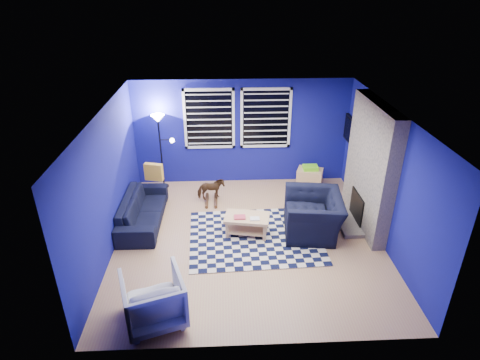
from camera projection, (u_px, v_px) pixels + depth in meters
The scene contains 18 objects.
floor at pixel (248, 239), 7.71m from camera, with size 5.00×5.00×0.00m, color tan.
ceiling at pixel (250, 113), 6.59m from camera, with size 5.00×5.00×0.00m, color white.
wall_back at pixel (242, 133), 9.38m from camera, with size 5.00×5.00×0.00m, color navy.
wall_left at pixel (107, 184), 7.05m from camera, with size 5.00×5.00×0.00m, color navy.
wall_right at pixel (386, 178), 7.25m from camera, with size 5.00×5.00×0.00m, color navy.
fireplace at pixel (369, 169), 7.72m from camera, with size 0.65×2.00×2.50m.
window_left at pixel (209, 119), 9.16m from camera, with size 1.17×0.06×1.42m.
window_right at pixel (266, 118), 9.21m from camera, with size 1.17×0.06×1.42m.
tv at pixel (352, 132), 8.97m from camera, with size 0.07×1.00×0.58m.
rug at pixel (255, 237), 7.76m from camera, with size 2.50×2.00×0.02m, color black.
sofa at pixel (143, 210), 8.12m from camera, with size 0.76×1.94×0.57m, color black.
armchair_big at pixel (313, 215), 7.75m from camera, with size 1.06×1.21×0.79m, color black.
armchair_bent at pixel (153, 299), 5.72m from camera, with size 0.83×0.86×0.78m, color gray.
rocking_horse at pixel (211, 189), 8.84m from camera, with size 0.58×0.27×0.49m, color #462216.
coffee_table at pixel (247, 221), 7.72m from camera, with size 0.92×0.63×0.43m.
cabinet at pixel (310, 178), 9.48m from camera, with size 0.67×0.56×0.57m.
floor_lamp at pixel (160, 129), 8.98m from camera, with size 0.49×0.30×1.79m.
throw_pillow at pixel (154, 172), 8.62m from camera, with size 0.40×0.12×0.38m, color gold.
Camera 1 is at (-0.46, -6.36, 4.48)m, focal length 30.00 mm.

